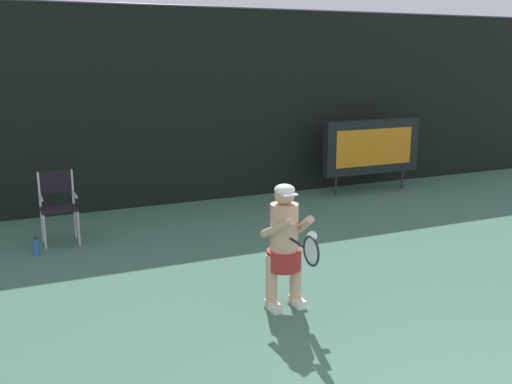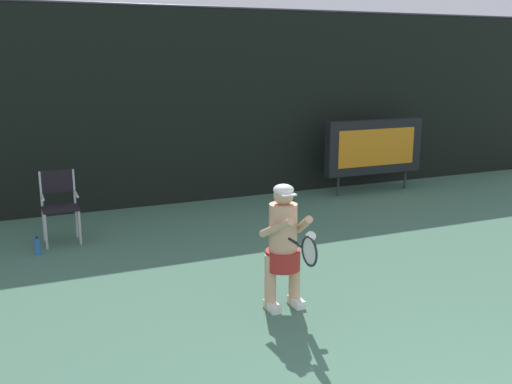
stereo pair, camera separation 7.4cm
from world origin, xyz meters
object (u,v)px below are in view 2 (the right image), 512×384
object	(u,v)px
tennis_racket	(308,251)
scoreboard	(374,147)
umpire_chair	(59,202)
tennis_player	(283,243)
water_bottle	(37,246)

from	to	relation	value
tennis_racket	scoreboard	bearing A→B (deg)	49.06
umpire_chair	tennis_player	xyz separation A→B (m)	(2.04, -3.47, 0.14)
tennis_player	umpire_chair	bearing A→B (deg)	120.38
tennis_racket	tennis_player	bearing A→B (deg)	85.44
water_bottle	tennis_player	xyz separation A→B (m)	(2.42, -2.98, 0.63)
umpire_chair	tennis_racket	xyz separation A→B (m)	(1.99, -4.12, 0.25)
umpire_chair	tennis_racket	size ratio (longest dim) A/B	1.79
tennis_racket	umpire_chair	bearing A→B (deg)	115.16
water_bottle	tennis_racket	size ratio (longest dim) A/B	0.44
umpire_chair	water_bottle	distance (m)	0.80
scoreboard	tennis_player	xyz separation A→B (m)	(-4.21, -4.37, -0.19)
umpire_chair	tennis_player	world-z (taller)	tennis_player
scoreboard	water_bottle	size ratio (longest dim) A/B	8.30
umpire_chair	tennis_player	bearing A→B (deg)	-59.62
scoreboard	tennis_racket	xyz separation A→B (m)	(-4.25, -5.01, -0.07)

